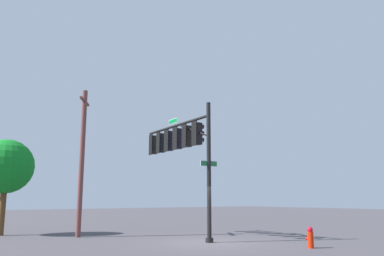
# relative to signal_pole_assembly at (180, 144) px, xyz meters

# --- Properties ---
(ground_plane) EXTENTS (120.00, 120.00, 0.00)m
(ground_plane) POSITION_rel_signal_pole_assembly_xyz_m (-2.72, 0.20, -4.81)
(ground_plane) COLOR #454146
(signal_pole_assembly) EXTENTS (6.43, 1.18, 6.50)m
(signal_pole_assembly) POSITION_rel_signal_pole_assembly_xyz_m (0.00, 0.00, 0.00)
(signal_pole_assembly) COLOR black
(signal_pole_assembly) RESTS_ON ground_plane
(utility_pole) EXTENTS (1.57, 1.09, 7.78)m
(utility_pole) POSITION_rel_signal_pole_assembly_xyz_m (3.17, 4.16, -0.77)
(utility_pole) COLOR brown
(utility_pole) RESTS_ON ground_plane
(fire_hydrant) EXTENTS (0.33, 0.24, 0.83)m
(fire_hydrant) POSITION_rel_signal_pole_assembly_xyz_m (-6.71, -1.81, -4.40)
(fire_hydrant) COLOR red
(fire_hydrant) RESTS_ON ground_plane
(tree_near) EXTENTS (2.99, 2.99, 5.22)m
(tree_near) POSITION_rel_signal_pole_assembly_xyz_m (6.50, 7.22, -1.11)
(tree_near) COLOR brown
(tree_near) RESTS_ON ground_plane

